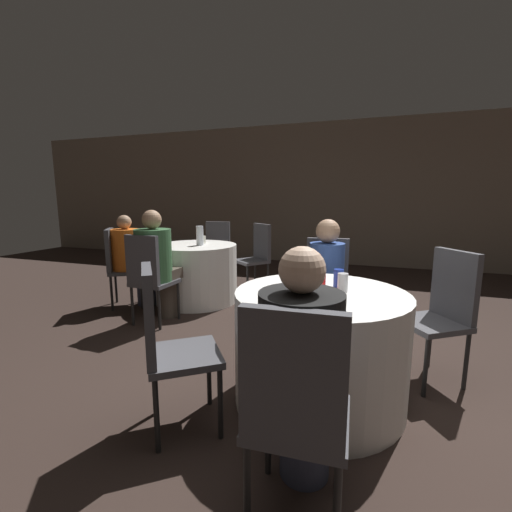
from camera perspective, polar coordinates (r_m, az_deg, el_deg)
ground_plane at (r=2.61m, az=14.49°, el=-21.33°), size 16.00×16.00×0.00m
wall_back at (r=7.05m, az=18.42°, el=9.75°), size 16.00×0.06×2.80m
table_near at (r=2.36m, az=10.53°, el=-14.63°), size 1.11×1.11×0.74m
table_far at (r=4.50m, az=-9.91°, el=-2.81°), size 1.04×1.04×0.74m
chair_near_north at (r=3.21m, az=11.65°, el=-4.26°), size 0.44×0.44×0.97m
chair_near_southwest at (r=2.02m, az=-14.87°, el=-12.83°), size 0.56×0.56×0.97m
chair_near_northeast at (r=2.83m, az=28.78°, el=-7.18°), size 0.56×0.56×0.97m
chair_near_south at (r=1.41m, az=6.56°, el=-23.21°), size 0.42×0.43×0.97m
chair_far_south at (r=3.71m, az=-17.52°, el=-2.64°), size 0.41×0.42×0.97m
chair_far_southwest at (r=4.50m, az=-22.00°, el=-0.78°), size 0.55×0.55×0.97m
chair_far_northeast at (r=4.90m, az=0.20°, el=0.73°), size 0.56×0.56×0.97m
chair_far_north at (r=5.35m, az=-6.56°, el=1.42°), size 0.46×0.46×0.97m
person_black_shirt at (r=1.54m, az=7.67°, el=-19.34°), size 0.34×0.51×1.16m
person_green_jacket at (r=3.82m, az=-16.10°, el=-1.33°), size 0.38×0.53×1.21m
person_orange_shirt at (r=4.48m, az=-19.89°, el=-0.58°), size 0.49×0.46×1.13m
person_blue_shirt at (r=3.04m, az=11.53°, el=-4.94°), size 0.32×0.49×1.15m
pizza_plate_near at (r=1.94m, az=4.57°, el=-7.88°), size 0.21×0.21×0.02m
soda_can_red at (r=2.25m, az=10.70°, el=-4.19°), size 0.07×0.07×0.12m
soda_can_blue at (r=2.36m, az=13.57°, el=-3.62°), size 0.07×0.07×0.12m
soda_can_silver at (r=2.24m, az=14.25°, el=-4.34°), size 0.07×0.07×0.12m
bottle_far at (r=4.37m, az=-9.35°, el=3.37°), size 0.09×0.09×0.24m
cup_far at (r=4.57m, az=-8.85°, el=2.74°), size 0.07×0.07×0.10m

